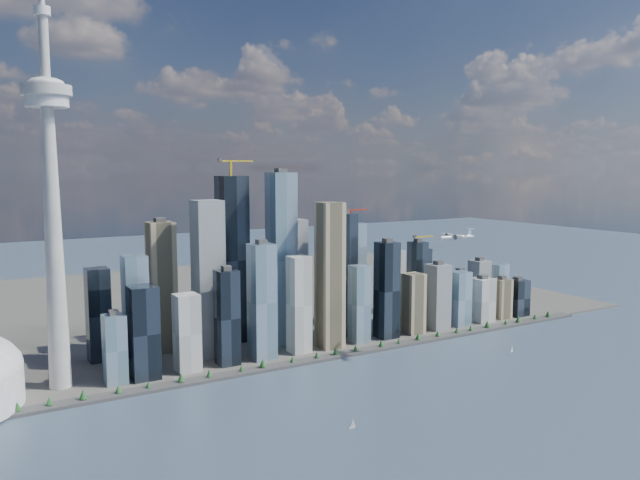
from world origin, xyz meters
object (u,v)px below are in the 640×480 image
sailboat_west (353,425)px  sailboat_east (512,349)px  needle_tower (51,194)px  airplane (456,237)px

sailboat_west → sailboat_east: (348.76, 106.76, -0.32)m
needle_tower → airplane: bearing=-16.4°
sailboat_west → airplane: bearing=39.1°
airplane → sailboat_west: 330.40m
sailboat_east → sailboat_west: bearing=179.7°
sailboat_east → needle_tower: bearing=146.8°
needle_tower → sailboat_east: 656.91m
sailboat_west → sailboat_east: sailboat_west is taller
airplane → sailboat_west: size_ratio=5.51×
needle_tower → sailboat_west: bearing=-48.5°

